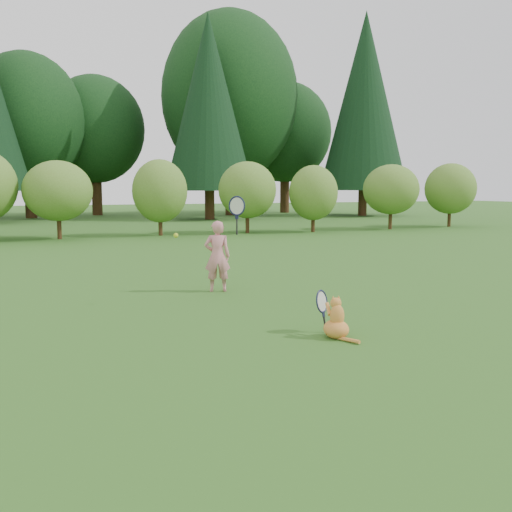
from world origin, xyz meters
name	(u,v)px	position (x,y,z in m)	size (l,w,h in m)	color
ground	(265,318)	(0.00, 0.00, 0.00)	(100.00, 100.00, 0.00)	#2A5818
shrub_row	(116,195)	(0.00, 13.00, 1.40)	(28.00, 3.00, 2.80)	#4F7022
woodland_backdrop	(83,66)	(0.00, 23.00, 7.50)	(48.00, 10.00, 15.00)	black
child	(218,254)	(0.03, 2.02, 0.60)	(0.64, 0.42, 1.70)	#D57F87
cat	(336,316)	(0.37, -1.16, 0.24)	(0.34, 0.64, 0.64)	#BF6324
tennis_ball	(176,235)	(-0.83, 1.25, 0.99)	(0.07, 0.07, 0.07)	#9ED018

